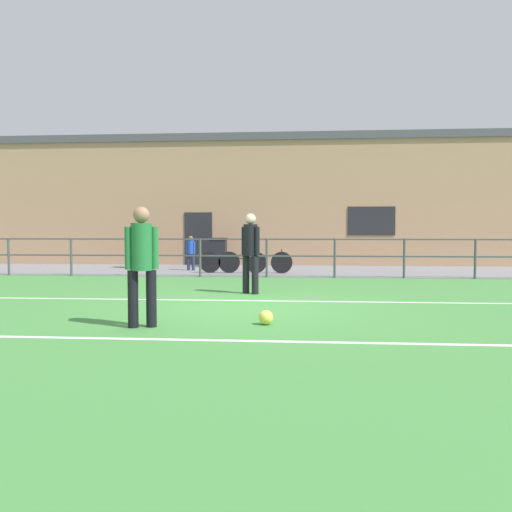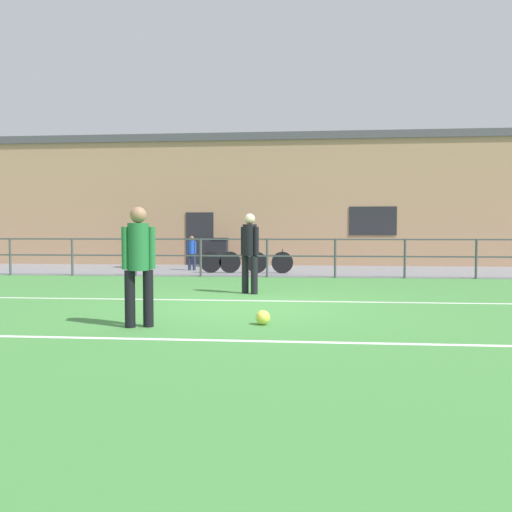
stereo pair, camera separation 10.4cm
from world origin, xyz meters
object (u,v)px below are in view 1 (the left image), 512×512
at_px(player_striker, 142,259).
at_px(soccer_ball_match, 266,317).
at_px(bicycle_parked_1, 233,262).
at_px(trash_bin_1, 218,252).
at_px(player_goalkeeper, 250,248).
at_px(spectator_child, 191,251).
at_px(trash_bin_0, 138,253).
at_px(bicycle_parked_0, 255,262).

distance_m(player_striker, soccer_ball_match, 2.00).
bearing_deg(soccer_ball_match, bicycle_parked_1, 100.41).
relative_size(soccer_ball_match, trash_bin_1, 0.20).
distance_m(player_goalkeeper, trash_bin_1, 8.30).
relative_size(spectator_child, trash_bin_0, 1.07).
distance_m(player_goalkeeper, spectator_child, 6.78).
distance_m(soccer_ball_match, bicycle_parked_1, 9.12).
bearing_deg(player_striker, trash_bin_1, -102.96).
distance_m(player_striker, spectator_child, 10.43).
bearing_deg(trash_bin_1, spectator_child, -110.19).
relative_size(player_striker, bicycle_parked_1, 0.80).
relative_size(soccer_ball_match, trash_bin_0, 0.20).
xyz_separation_m(player_goalkeeper, trash_bin_0, (-4.79, 7.18, -0.42)).
distance_m(soccer_ball_match, trash_bin_1, 12.07).
bearing_deg(trash_bin_1, bicycle_parked_0, -59.91).
bearing_deg(soccer_ball_match, spectator_child, 107.91).
bearing_deg(bicycle_parked_1, player_striker, -90.71).
bearing_deg(player_striker, soccer_ball_match, 174.39).
bearing_deg(player_goalkeeper, bicycle_parked_0, 128.01).
bearing_deg(player_goalkeeper, bicycle_parked_1, 135.82).
distance_m(player_goalkeeper, bicycle_parked_0, 5.27).
xyz_separation_m(player_goalkeeper, spectator_child, (-2.64, 6.23, -0.31)).
xyz_separation_m(soccer_ball_match, bicycle_parked_1, (-1.65, 8.96, 0.27)).
xyz_separation_m(spectator_child, trash_bin_1, (0.67, 1.81, -0.12)).
bearing_deg(soccer_ball_match, bicycle_parked_0, 95.87).
xyz_separation_m(bicycle_parked_0, bicycle_parked_1, (-0.73, 0.00, -0.00)).
bearing_deg(trash_bin_0, bicycle_parked_0, -23.81).
xyz_separation_m(soccer_ball_match, spectator_child, (-3.22, 9.98, 0.58)).
distance_m(player_goalkeeper, soccer_ball_match, 3.89).
bearing_deg(soccer_ball_match, trash_bin_1, 102.24).
relative_size(soccer_ball_match, bicycle_parked_0, 0.09).
relative_size(bicycle_parked_1, trash_bin_0, 1.96).
relative_size(player_goalkeeper, bicycle_parked_1, 0.81).
bearing_deg(trash_bin_0, soccer_ball_match, -63.83).
bearing_deg(bicycle_parked_0, player_striker, -95.16).
bearing_deg(spectator_child, player_goalkeeper, 123.57).
height_order(soccer_ball_match, bicycle_parked_1, bicycle_parked_1).
relative_size(bicycle_parked_1, trash_bin_1, 2.00).
height_order(bicycle_parked_0, bicycle_parked_1, same).
height_order(player_goalkeeper, trash_bin_0, player_goalkeeper).
bearing_deg(spectator_child, bicycle_parked_0, 166.82).
relative_size(bicycle_parked_0, bicycle_parked_1, 1.09).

